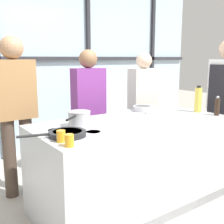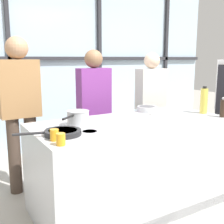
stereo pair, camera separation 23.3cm
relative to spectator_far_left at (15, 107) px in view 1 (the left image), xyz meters
name	(u,v)px [view 1 (the left image)]	position (x,y,z in m)	size (l,w,h in m)	color
ground_plane	(133,202)	(0.93, -0.91, -1.02)	(18.00, 18.00, 0.00)	#ADA89E
back_window_wall	(47,67)	(0.93, 1.33, 0.38)	(6.40, 0.10, 2.80)	silver
demo_island	(133,163)	(0.93, -0.91, -0.57)	(2.07, 0.97, 0.91)	#B7BABF
spectator_far_left	(15,107)	(0.00, 0.00, 0.00)	(0.44, 0.25, 1.78)	#47382D
spectator_center_left	(89,106)	(0.93, 0.00, -0.08)	(0.42, 0.23, 1.65)	black
spectator_center_right	(143,101)	(1.86, 0.00, -0.10)	(0.44, 0.23, 1.63)	black
frying_pan	(67,133)	(0.10, -1.03, -0.09)	(0.55, 0.31, 0.04)	#232326
saucepan	(79,118)	(0.36, -0.79, -0.04)	(0.34, 0.30, 0.14)	silver
white_plate	(154,113)	(1.38, -0.74, -0.11)	(0.23, 0.23, 0.01)	white
mixing_bowl	(143,108)	(1.37, -0.55, -0.08)	(0.24, 0.24, 0.06)	silver
oil_bottle	(198,100)	(1.87, -0.98, 0.04)	(0.08, 0.08, 0.32)	#E0CC4C
pepper_grinder	(217,106)	(1.88, -1.23, -0.01)	(0.05, 0.05, 0.22)	#332319
juice_glass_near	(69,140)	(0.00, -1.30, -0.07)	(0.07, 0.07, 0.09)	orange
juice_glass_far	(61,136)	(0.00, -1.16, -0.07)	(0.07, 0.07, 0.09)	orange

